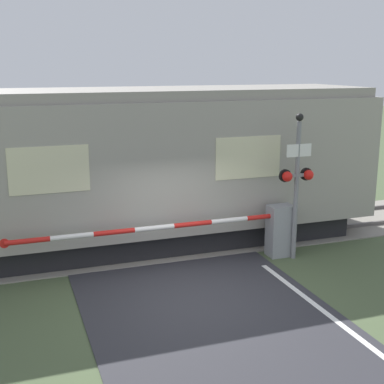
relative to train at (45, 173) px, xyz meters
name	(u,v)px	position (x,y,z in m)	size (l,w,h in m)	color
ground_plane	(195,296)	(2.56, -3.51, -2.04)	(80.00, 80.00, 0.00)	#475638
track_bed	(150,242)	(2.56, 0.00, -2.02)	(36.00, 3.20, 0.13)	gray
train	(45,173)	(0.00, 0.00, 0.00)	(16.81, 3.11, 3.99)	black
crossing_barrier	(258,230)	(4.73, -1.97, -1.33)	(6.73, 0.44, 1.27)	gray
signal_post	(297,178)	(5.55, -2.26, -0.05)	(0.86, 0.26, 3.49)	gray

